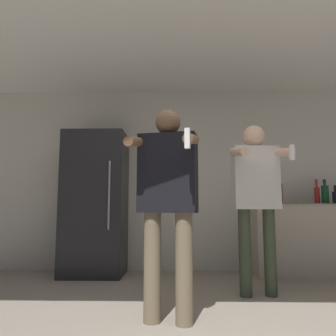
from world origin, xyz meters
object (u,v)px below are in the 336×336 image
at_px(bottle_brown_liquor, 325,194).
at_px(bottle_red_label, 336,196).
at_px(person_man_side, 256,189).
at_px(refrigerator, 95,203).
at_px(bottle_tall_gin, 317,194).
at_px(bottle_clear_vodka, 279,193).
at_px(person_woman_foreground, 168,195).

height_order(bottle_brown_liquor, bottle_red_label, bottle_brown_liquor).
relative_size(bottle_brown_liquor, person_man_side, 0.19).
bearing_deg(bottle_red_label, refrigerator, -179.71).
xyz_separation_m(bottle_red_label, bottle_tall_gin, (-0.24, 0.00, 0.03)).
relative_size(bottle_clear_vodka, bottle_red_label, 1.43).
xyz_separation_m(bottle_clear_vodka, bottle_brown_liquor, (0.59, 0.00, -0.01)).
bearing_deg(bottle_red_label, person_woman_foreground, -140.68).
distance_m(refrigerator, bottle_brown_liquor, 3.00).
relative_size(refrigerator, person_woman_foreground, 1.12).
bearing_deg(bottle_brown_liquor, bottle_red_label, 0.00).
height_order(refrigerator, person_woman_foreground, refrigerator).
height_order(refrigerator, bottle_brown_liquor, refrigerator).
bearing_deg(person_man_side, bottle_red_label, 37.68).
bearing_deg(refrigerator, bottle_clear_vodka, 0.37).
bearing_deg(refrigerator, person_woman_foreground, -60.22).
bearing_deg(refrigerator, bottle_brown_liquor, 0.30).
bearing_deg(bottle_clear_vodka, refrigerator, -179.63).
distance_m(bottle_brown_liquor, bottle_red_label, 0.14).
bearing_deg(bottle_red_label, bottle_brown_liquor, 180.00).
height_order(bottle_brown_liquor, person_man_side, person_man_side).
relative_size(bottle_clear_vodka, person_woman_foreground, 0.21).
xyz_separation_m(bottle_brown_liquor, person_woman_foreground, (-2.01, -1.75, -0.08)).
distance_m(bottle_clear_vodka, person_man_side, 1.12).
relative_size(bottle_brown_liquor, person_woman_foreground, 0.19).
bearing_deg(bottle_brown_liquor, bottle_tall_gin, 180.00).
bearing_deg(person_woman_foreground, bottle_red_label, 39.32).
distance_m(bottle_red_label, person_woman_foreground, 2.76).
relative_size(bottle_clear_vodka, person_man_side, 0.20).
xyz_separation_m(bottle_tall_gin, person_man_side, (-1.03, -0.98, 0.01)).
distance_m(bottle_brown_liquor, bottle_tall_gin, 0.10).
bearing_deg(person_man_side, bottle_brown_liquor, 40.79).
xyz_separation_m(refrigerator, person_man_side, (1.87, -0.96, 0.12)).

